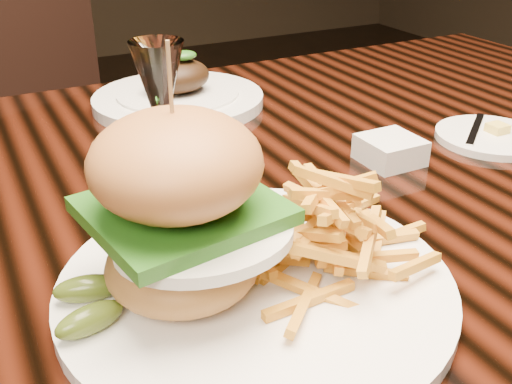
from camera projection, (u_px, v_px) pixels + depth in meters
name	position (u px, v px, depth m)	size (l,w,h in m)	color
dining_table	(236.00, 235.00, 0.74)	(1.60, 0.90, 0.75)	black
burger_plate	(251.00, 234.00, 0.49)	(0.34, 0.34, 0.22)	white
side_saucer	(491.00, 136.00, 0.81)	(0.15, 0.15, 0.02)	white
ramekin	(390.00, 150.00, 0.75)	(0.07, 0.07, 0.03)	white
wine_glass	(159.00, 81.00, 0.66)	(0.06, 0.06, 0.16)	white
far_dish	(178.00, 95.00, 0.93)	(0.27, 0.27, 0.09)	white
chair_far	(50.00, 122.00, 1.47)	(0.61, 0.61, 0.95)	black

